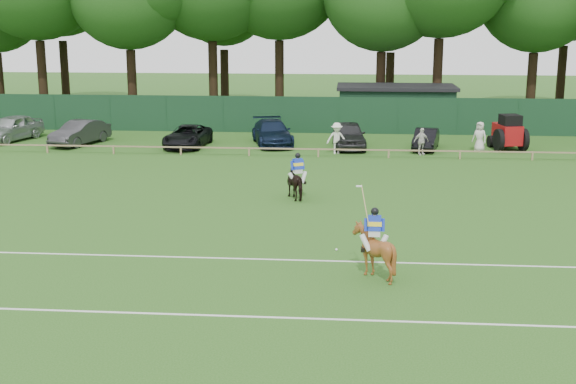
# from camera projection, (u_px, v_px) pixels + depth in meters

# --- Properties ---
(ground) EXTENTS (160.00, 160.00, 0.00)m
(ground) POSITION_uv_depth(u_px,v_px,m) (267.00, 250.00, 26.70)
(ground) COLOR #1E4C14
(ground) RESTS_ON ground
(horse_dark) EXTENTS (1.48, 1.90, 1.46)m
(horse_dark) POSITION_uv_depth(u_px,v_px,m) (298.00, 182.00, 34.03)
(horse_dark) COLOR black
(horse_dark) RESTS_ON ground
(horse_chestnut) EXTENTS (1.36, 1.53, 1.68)m
(horse_chestnut) POSITION_uv_depth(u_px,v_px,m) (374.00, 251.00, 23.84)
(horse_chestnut) COLOR brown
(horse_chestnut) RESTS_ON ground
(sedan_silver) EXTENTS (3.16, 5.19, 1.65)m
(sedan_silver) POSITION_uv_depth(u_px,v_px,m) (11.00, 128.00, 49.56)
(sedan_silver) COLOR #B0B3B5
(sedan_silver) RESTS_ON ground
(sedan_grey) EXTENTS (2.87, 4.81, 1.50)m
(sedan_grey) POSITION_uv_depth(u_px,v_px,m) (80.00, 133.00, 48.09)
(sedan_grey) COLOR #313134
(sedan_grey) RESTS_ON ground
(suv_black) EXTENTS (2.52, 4.89, 1.32)m
(suv_black) POSITION_uv_depth(u_px,v_px,m) (188.00, 136.00, 47.27)
(suv_black) COLOR black
(suv_black) RESTS_ON ground
(sedan_navy) EXTENTS (3.35, 5.61, 1.52)m
(sedan_navy) POSITION_uv_depth(u_px,v_px,m) (272.00, 133.00, 48.05)
(sedan_navy) COLOR #0F1B32
(sedan_navy) RESTS_ON ground
(hatch_grey) EXTENTS (2.24, 4.80, 1.59)m
(hatch_grey) POSITION_uv_depth(u_px,v_px,m) (349.00, 135.00, 46.87)
(hatch_grey) COLOR #2A2B2D
(hatch_grey) RESTS_ON ground
(estate_black) EXTENTS (2.01, 3.96, 1.24)m
(estate_black) POSITION_uv_depth(u_px,v_px,m) (426.00, 139.00, 46.41)
(estate_black) COLOR black
(estate_black) RESTS_ON ground
(spectator_left) EXTENTS (1.27, 0.84, 1.83)m
(spectator_left) POSITION_uv_depth(u_px,v_px,m) (337.00, 138.00, 44.94)
(spectator_left) COLOR silver
(spectator_left) RESTS_ON ground
(spectator_mid) EXTENTS (1.00, 0.69, 1.58)m
(spectator_mid) POSITION_uv_depth(u_px,v_px,m) (421.00, 141.00, 44.59)
(spectator_mid) COLOR silver
(spectator_mid) RESTS_ON ground
(spectator_right) EXTENTS (1.04, 0.96, 1.79)m
(spectator_right) POSITION_uv_depth(u_px,v_px,m) (480.00, 137.00, 45.57)
(spectator_right) COLOR silver
(spectator_right) RESTS_ON ground
(rider_dark) EXTENTS (0.89, 0.60, 1.41)m
(rider_dark) POSITION_uv_depth(u_px,v_px,m) (298.00, 167.00, 33.86)
(rider_dark) COLOR silver
(rider_dark) RESTS_ON ground
(rider_chestnut) EXTENTS (0.94, 0.58, 2.05)m
(rider_chestnut) POSITION_uv_depth(u_px,v_px,m) (374.00, 228.00, 23.66)
(rider_chestnut) COLOR silver
(rider_chestnut) RESTS_ON ground
(polo_ball) EXTENTS (0.09, 0.09, 0.09)m
(polo_ball) POSITION_uv_depth(u_px,v_px,m) (336.00, 250.00, 26.64)
(polo_ball) COLOR silver
(polo_ball) RESTS_ON ground
(pitch_lines) EXTENTS (60.00, 5.10, 0.01)m
(pitch_lines) POSITION_uv_depth(u_px,v_px,m) (254.00, 285.00, 23.30)
(pitch_lines) COLOR silver
(pitch_lines) RESTS_ON ground
(pitch_rail) EXTENTS (62.10, 0.10, 0.50)m
(pitch_rail) POSITION_uv_depth(u_px,v_px,m) (301.00, 149.00, 44.07)
(pitch_rail) COLOR #997F5B
(pitch_rail) RESTS_ON ground
(perimeter_fence) EXTENTS (92.08, 0.08, 2.50)m
(perimeter_fence) POSITION_uv_depth(u_px,v_px,m) (310.00, 115.00, 52.63)
(perimeter_fence) COLOR #14351E
(perimeter_fence) RESTS_ON ground
(utility_shed) EXTENTS (8.40, 4.40, 3.04)m
(utility_shed) POSITION_uv_depth(u_px,v_px,m) (396.00, 106.00, 54.99)
(utility_shed) COLOR #14331E
(utility_shed) RESTS_ON ground
(tree_row) EXTENTS (96.00, 12.00, 21.00)m
(tree_row) POSITION_uv_depth(u_px,v_px,m) (341.00, 118.00, 60.51)
(tree_row) COLOR #26561C
(tree_row) RESTS_ON ground
(tractor) EXTENTS (2.15, 2.82, 2.15)m
(tractor) POSITION_uv_depth(u_px,v_px,m) (508.00, 133.00, 46.22)
(tractor) COLOR #9D0E11
(tractor) RESTS_ON ground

